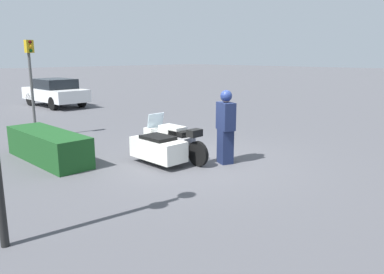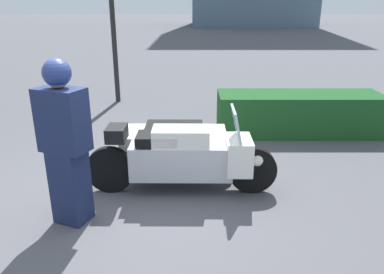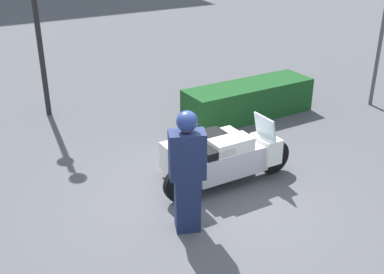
{
  "view_description": "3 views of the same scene",
  "coord_description": "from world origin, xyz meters",
  "px_view_note": "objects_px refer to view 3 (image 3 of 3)",
  "views": [
    {
      "loc": [
        -6.41,
        6.72,
        2.68
      ],
      "look_at": [
        -0.25,
        0.55,
        0.78
      ],
      "focal_mm": 35.0,
      "sensor_mm": 36.0,
      "label": 1
    },
    {
      "loc": [
        0.85,
        -4.15,
        2.38
      ],
      "look_at": [
        0.84,
        1.05,
        0.5
      ],
      "focal_mm": 35.0,
      "sensor_mm": 36.0,
      "label": 2
    },
    {
      "loc": [
        -3.49,
        -5.5,
        4.2
      ],
      "look_at": [
        0.51,
        1.21,
        0.61
      ],
      "focal_mm": 45.0,
      "sensor_mm": 36.0,
      "label": 3
    }
  ],
  "objects_px": {
    "officer_rider": "(187,169)",
    "hedge_bush_curbside": "(248,100)",
    "traffic_light_near": "(384,18)",
    "police_motorcycle": "(220,154)"
  },
  "relations": [
    {
      "from": "officer_rider",
      "to": "hedge_bush_curbside",
      "type": "relative_size",
      "value": 0.61
    },
    {
      "from": "officer_rider",
      "to": "traffic_light_near",
      "type": "bearing_deg",
      "value": 130.81
    },
    {
      "from": "officer_rider",
      "to": "police_motorcycle",
      "type": "bearing_deg",
      "value": 151.47
    },
    {
      "from": "police_motorcycle",
      "to": "traffic_light_near",
      "type": "distance_m",
      "value": 5.51
    },
    {
      "from": "police_motorcycle",
      "to": "hedge_bush_curbside",
      "type": "relative_size",
      "value": 0.82
    },
    {
      "from": "traffic_light_near",
      "to": "police_motorcycle",
      "type": "bearing_deg",
      "value": 0.34
    },
    {
      "from": "police_motorcycle",
      "to": "traffic_light_near",
      "type": "relative_size",
      "value": 0.79
    },
    {
      "from": "hedge_bush_curbside",
      "to": "traffic_light_near",
      "type": "bearing_deg",
      "value": -17.43
    },
    {
      "from": "officer_rider",
      "to": "traffic_light_near",
      "type": "distance_m",
      "value": 6.84
    },
    {
      "from": "police_motorcycle",
      "to": "officer_rider",
      "type": "relative_size",
      "value": 1.34
    }
  ]
}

